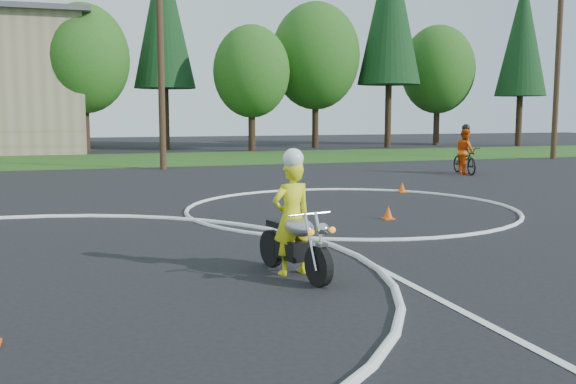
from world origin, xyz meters
name	(u,v)px	position (x,y,z in m)	size (l,w,h in m)	color
grass_strip	(45,162)	(0.00, 27.00, 0.01)	(120.00, 10.00, 0.02)	#1E4714
course_markings	(112,256)	(2.17, 4.35, 0.01)	(19.05, 19.05, 0.12)	silver
primary_motorcycle	(295,243)	(4.64, 2.18, 0.48)	(0.68, 1.87, 1.00)	black
rider_primary_grp	(292,214)	(4.63, 2.32, 0.89)	(0.68, 0.53, 1.85)	yellow
rider_second_grp	(465,156)	(15.95, 15.22, 0.68)	(1.02, 2.11, 1.94)	black
traffic_cones	(318,253)	(5.27, 2.94, 0.14)	(19.57, 13.96, 0.30)	#ED4F0C
treeline	(286,48)	(14.78, 34.61, 6.62)	(38.20, 8.10, 14.52)	#382619
utility_poles	(160,44)	(5.00, 21.00, 5.20)	(41.60, 1.12, 10.00)	#473321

